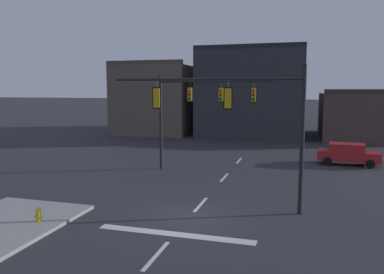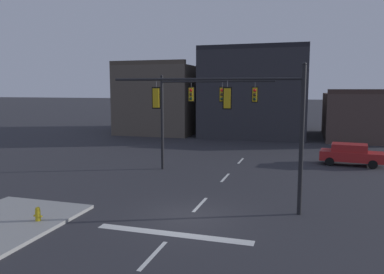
{
  "view_description": "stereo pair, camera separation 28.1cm",
  "coord_description": "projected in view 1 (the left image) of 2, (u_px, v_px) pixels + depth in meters",
  "views": [
    {
      "loc": [
        4.6,
        -15.56,
        5.67
      ],
      "look_at": [
        -0.92,
        3.65,
        3.14
      ],
      "focal_mm": 35.47,
      "sensor_mm": 36.0,
      "label": 1
    },
    {
      "loc": [
        4.87,
        -15.48,
        5.67
      ],
      "look_at": [
        -0.92,
        3.65,
        3.14
      ],
      "focal_mm": 35.47,
      "sensor_mm": 36.0,
      "label": 2
    }
  ],
  "objects": [
    {
      "name": "lane_centreline",
      "position": [
        201.0,
        204.0,
        18.71
      ],
      "size": [
        0.16,
        26.4,
        0.01
      ],
      "color": "silver",
      "rests_on": "ground"
    },
    {
      "name": "building_row",
      "position": [
        236.0,
        99.0,
        48.28
      ],
      "size": [
        32.46,
        13.98,
        10.48
      ],
      "color": "brown",
      "rests_on": "ground"
    },
    {
      "name": "signal_mast_near_side",
      "position": [
        244.0,
        113.0,
        17.19
      ],
      "size": [
        8.71,
        1.13,
        6.84
      ],
      "color": "black",
      "rests_on": "ground"
    },
    {
      "name": "fire_hydrant",
      "position": [
        39.0,
        217.0,
        15.88
      ],
      "size": [
        0.4,
        0.3,
        0.75
      ],
      "color": "gold",
      "rests_on": "ground"
    },
    {
      "name": "signal_mast_far_side",
      "position": [
        196.0,
        104.0,
        25.71
      ],
      "size": [
        7.87,
        0.44,
        6.65
      ],
      "color": "black",
      "rests_on": "ground"
    },
    {
      "name": "car_lot_nearside",
      "position": [
        348.0,
        154.0,
        28.44
      ],
      "size": [
        4.6,
        2.31,
        1.61
      ],
      "color": "#A81E1E",
      "rests_on": "ground"
    },
    {
      "name": "ground_plane",
      "position": [
        189.0,
        218.0,
        16.81
      ],
      "size": [
        400.0,
        400.0,
        0.0
      ],
      "primitive_type": "plane",
      "color": "#2B2B30"
    },
    {
      "name": "stop_bar_paint",
      "position": [
        175.0,
        234.0,
        14.9
      ],
      "size": [
        6.4,
        0.5,
        0.01
      ],
      "primitive_type": "cube",
      "color": "silver",
      "rests_on": "ground"
    }
  ]
}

